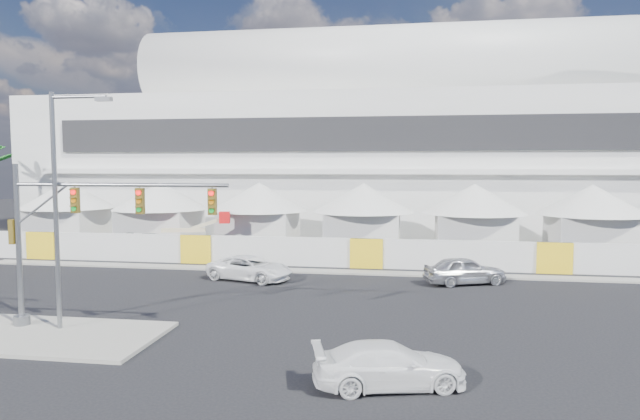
% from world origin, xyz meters
% --- Properties ---
extents(ground, '(160.00, 160.00, 0.00)m').
position_xyz_m(ground, '(0.00, 0.00, 0.00)').
color(ground, black).
rests_on(ground, ground).
extents(median_island, '(10.00, 5.00, 0.15)m').
position_xyz_m(median_island, '(-6.00, -3.00, 0.07)').
color(median_island, gray).
rests_on(median_island, ground).
extents(far_curb, '(80.00, 1.20, 0.12)m').
position_xyz_m(far_curb, '(20.00, 12.50, 0.06)').
color(far_curb, gray).
rests_on(far_curb, ground).
extents(stadium, '(80.00, 24.80, 21.98)m').
position_xyz_m(stadium, '(8.71, 41.50, 9.45)').
color(stadium, silver).
rests_on(stadium, ground).
extents(tent_row, '(53.40, 8.40, 5.40)m').
position_xyz_m(tent_row, '(0.50, 24.00, 3.15)').
color(tent_row, silver).
rests_on(tent_row, ground).
extents(hoarding_fence, '(70.00, 0.25, 2.00)m').
position_xyz_m(hoarding_fence, '(6.00, 14.50, 1.00)').
color(hoarding_fence, silver).
rests_on(hoarding_fence, ground).
extents(sedan_silver, '(3.44, 5.08, 1.61)m').
position_xyz_m(sedan_silver, '(12.06, 10.25, 0.80)').
color(sedan_silver, silver).
rests_on(sedan_silver, ground).
extents(pickup_curb, '(3.76, 5.68, 1.45)m').
position_xyz_m(pickup_curb, '(-0.62, 9.39, 0.72)').
color(pickup_curb, white).
rests_on(pickup_curb, ground).
extents(pickup_near, '(3.15, 5.15, 1.40)m').
position_xyz_m(pickup_near, '(8.29, -5.94, 0.70)').
color(pickup_near, white).
rests_on(pickup_near, ground).
extents(lot_car_c, '(2.70, 5.70, 1.61)m').
position_xyz_m(lot_car_c, '(-10.60, 17.57, 0.80)').
color(lot_car_c, '#98999D').
rests_on(lot_car_c, ground).
extents(traffic_mast, '(9.57, 0.67, 6.84)m').
position_xyz_m(traffic_mast, '(-5.30, -1.96, 4.00)').
color(traffic_mast, gray).
rests_on(traffic_mast, median_island).
extents(streetlight_median, '(2.69, 0.27, 9.73)m').
position_xyz_m(streetlight_median, '(-5.26, -2.16, 5.74)').
color(streetlight_median, gray).
rests_on(streetlight_median, median_island).
extents(boom_lift, '(6.53, 2.16, 3.23)m').
position_xyz_m(boom_lift, '(-9.20, 18.60, 0.87)').
color(boom_lift, red).
rests_on(boom_lift, ground).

